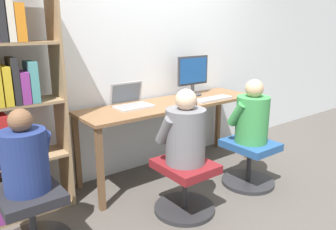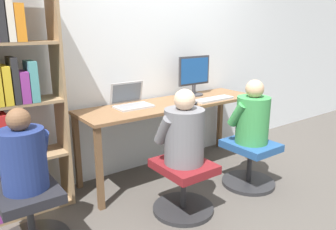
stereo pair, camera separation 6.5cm
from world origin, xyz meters
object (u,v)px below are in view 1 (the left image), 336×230
Objects in this scene: office_chair_side at (32,216)px; person_near_shelf at (25,157)px; office_chair_left at (249,161)px; office_chair_right at (185,184)px; laptop at (131,102)px; person_at_laptop at (185,132)px; bookshelf at (1,112)px; person_at_monitor at (252,116)px; keyboard at (213,99)px; desktop_monitor at (193,75)px.

person_near_shelf is at bearing 90.00° from office_chair_side.
office_chair_left and office_chair_right have the same top height.
laptop is 0.61× the size of person_near_shelf.
person_at_laptop is at bearing 179.33° from office_chair_left.
bookshelf reaches higher than person_near_shelf.
person_at_laptop is at bearing 179.64° from person_at_monitor.
office_chair_side is (-1.16, 0.29, 0.00)m from office_chair_right.
keyboard is (0.85, -0.26, -0.04)m from laptop.
desktop_monitor reaches higher than person_near_shelf.
laptop is 0.77m from person_at_laptop.
desktop_monitor is 0.23× the size of bookshelf.
keyboard is 0.75× the size of person_at_monitor.
person_at_monitor is (0.83, -0.00, 0.46)m from office_chair_right.
person_at_monitor reaches higher than keyboard.
person_at_monitor is at bearing -21.28° from bookshelf.
office_chair_side is at bearing 171.65° from person_at_monitor.
office_chair_left is 0.83m from office_chair_right.
person_at_monitor is at bearing -41.46° from laptop.
laptop is at bearing 138.37° from office_chair_left.
desktop_monitor is 0.84× the size of office_chair_left.
person_at_laptop is (-0.83, 0.01, 0.00)m from person_at_monitor.
keyboard is 0.88× the size of office_chair_side.
person_at_monitor is 2.06m from office_chair_side.
laptop is 0.68× the size of office_chair_right.
bookshelf is at bearing 92.57° from person_near_shelf.
bookshelf reaches higher than office_chair_side.
office_chair_right is at bearing -134.27° from desktop_monitor.
desktop_monitor reaches higher than person_at_laptop.
person_near_shelf is at bearing 165.66° from office_chair_right.
keyboard is 0.80× the size of person_near_shelf.
keyboard is (0.00, -0.33, -0.21)m from desktop_monitor.
laptop is at bearing 93.00° from person_at_laptop.
bookshelf is at bearing 158.60° from office_chair_left.
desktop_monitor is 0.84× the size of office_chair_side.
laptop is (-0.85, -0.06, -0.18)m from desktop_monitor.
person_near_shelf is (-1.97, -0.54, -0.31)m from desktop_monitor.
bookshelf is (-1.99, -0.05, -0.10)m from desktop_monitor.
person_at_laptop reaches higher than person_at_monitor.
office_chair_left is (0.02, -0.51, -0.54)m from keyboard.
keyboard is 0.24× the size of bookshelf.
laptop is 0.68× the size of office_chair_left.
office_chair_right is (0.04, -0.77, -0.58)m from laptop.
laptop is at bearing 23.10° from office_chair_side.
person_at_monitor is at bearing -8.35° from office_chair_side.
bookshelf reaches higher than person_at_monitor.
person_at_monitor is 2.01m from person_near_shelf.
person_at_laptop is (-0.81, -0.50, -0.08)m from keyboard.
office_chair_left is 0.28× the size of bookshelf.
laptop is at bearing 92.98° from office_chair_right.
office_chair_side is (-1.97, -0.22, -0.54)m from keyboard.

